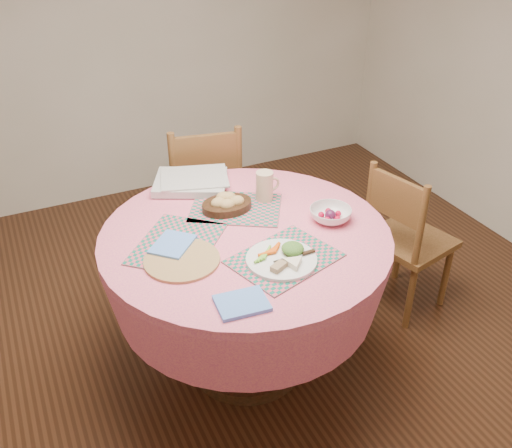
# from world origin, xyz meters

# --- Properties ---
(ground) EXTENTS (4.00, 4.00, 0.00)m
(ground) POSITION_xyz_m (0.00, 0.00, 0.00)
(ground) COLOR #331C0F
(ground) RESTS_ON ground
(dining_table) EXTENTS (1.24, 1.24, 0.75)m
(dining_table) POSITION_xyz_m (0.00, 0.00, 0.56)
(dining_table) COLOR pink
(dining_table) RESTS_ON ground
(chair_right) EXTENTS (0.45, 0.47, 0.84)m
(chair_right) POSITION_xyz_m (0.93, 0.05, 0.44)
(chair_right) COLOR brown
(chair_right) RESTS_ON ground
(chair_back) EXTENTS (0.50, 0.49, 0.93)m
(chair_back) POSITION_xyz_m (0.13, 0.86, 0.48)
(chair_back) COLOR brown
(chair_back) RESTS_ON ground
(placemat_front) EXTENTS (0.47, 0.40, 0.01)m
(placemat_front) POSITION_xyz_m (0.06, -0.24, 0.75)
(placemat_front) COLOR #126954
(placemat_front) RESTS_ON dining_table
(placemat_left) EXTENTS (0.49, 0.50, 0.01)m
(placemat_left) POSITION_xyz_m (-0.29, 0.04, 0.75)
(placemat_left) COLOR #126954
(placemat_left) RESTS_ON dining_table
(placemat_back) EXTENTS (0.50, 0.46, 0.01)m
(placemat_back) POSITION_xyz_m (0.05, 0.20, 0.75)
(placemat_back) COLOR #126954
(placemat_back) RESTS_ON dining_table
(wicker_trivet) EXTENTS (0.30, 0.30, 0.01)m
(wicker_trivet) POSITION_xyz_m (-0.31, -0.08, 0.76)
(wicker_trivet) COLOR #A37046
(wicker_trivet) RESTS_ON dining_table
(napkin_near) EXTENTS (0.19, 0.16, 0.01)m
(napkin_near) POSITION_xyz_m (-0.21, -0.43, 0.76)
(napkin_near) COLOR #5A8DE9
(napkin_near) RESTS_ON dining_table
(napkin_far) EXTENTS (0.23, 0.23, 0.01)m
(napkin_far) POSITION_xyz_m (-0.31, 0.03, 0.76)
(napkin_far) COLOR #5A8DE9
(napkin_far) RESTS_ON placemat_left
(dinner_plate) EXTENTS (0.28, 0.28, 0.05)m
(dinner_plate) POSITION_xyz_m (0.04, -0.26, 0.77)
(dinner_plate) COLOR white
(dinner_plate) RESTS_ON placemat_front
(bread_bowl) EXTENTS (0.23, 0.23, 0.08)m
(bread_bowl) POSITION_xyz_m (0.01, 0.21, 0.79)
(bread_bowl) COLOR black
(bread_bowl) RESTS_ON placemat_back
(latte_mug) EXTENTS (0.12, 0.08, 0.14)m
(latte_mug) POSITION_xyz_m (0.20, 0.22, 0.82)
(latte_mug) COLOR #D0B48F
(latte_mug) RESTS_ON placemat_back
(fruit_bowl) EXTENTS (0.23, 0.23, 0.06)m
(fruit_bowl) POSITION_xyz_m (0.38, -0.07, 0.78)
(fruit_bowl) COLOR white
(fruit_bowl) RESTS_ON dining_table
(newspaper_stack) EXTENTS (0.42, 0.39, 0.04)m
(newspaper_stack) POSITION_xyz_m (-0.06, 0.50, 0.78)
(newspaper_stack) COLOR silver
(newspaper_stack) RESTS_ON dining_table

